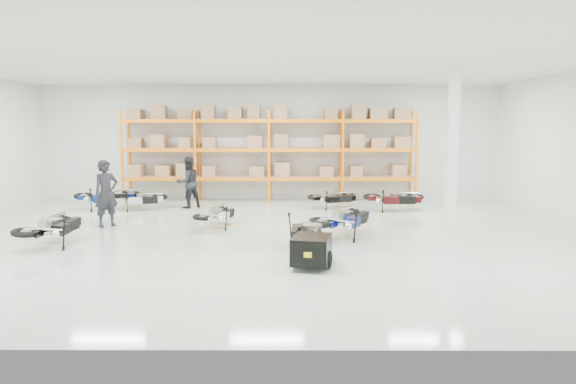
{
  "coord_description": "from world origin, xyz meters",
  "views": [
    {
      "loc": [
        0.8,
        -13.43,
        2.95
      ],
      "look_at": [
        0.74,
        0.71,
        1.1
      ],
      "focal_mm": 32.0,
      "sensor_mm": 36.0,
      "label": 1
    }
  ],
  "objects_px": {
    "moto_back_a": "(107,193)",
    "person_back": "(188,182)",
    "moto_back_d": "(395,195)",
    "moto_silver_left": "(218,211)",
    "person_left": "(106,193)",
    "moto_back_b": "(140,196)",
    "moto_back_c": "(334,195)",
    "trailer": "(312,250)",
    "moto_blue_centre": "(345,214)",
    "moto_black_far_left": "(53,222)",
    "moto_touring_right": "(309,226)"
  },
  "relations": [
    {
      "from": "person_back",
      "to": "moto_touring_right",
      "type": "bearing_deg",
      "value": 84.94
    },
    {
      "from": "moto_black_far_left",
      "to": "moto_back_a",
      "type": "relative_size",
      "value": 1.0
    },
    {
      "from": "trailer",
      "to": "moto_back_b",
      "type": "distance_m",
      "value": 9.27
    },
    {
      "from": "trailer",
      "to": "moto_black_far_left",
      "type": "bearing_deg",
      "value": 173.87
    },
    {
      "from": "trailer",
      "to": "person_back",
      "type": "xyz_separation_m",
      "value": [
        -4.09,
        7.81,
        0.53
      ]
    },
    {
      "from": "moto_touring_right",
      "to": "moto_blue_centre",
      "type": "bearing_deg",
      "value": 62.07
    },
    {
      "from": "moto_silver_left",
      "to": "person_back",
      "type": "bearing_deg",
      "value": -51.58
    },
    {
      "from": "moto_silver_left",
      "to": "moto_blue_centre",
      "type": "bearing_deg",
      "value": 175.54
    },
    {
      "from": "moto_silver_left",
      "to": "moto_back_a",
      "type": "bearing_deg",
      "value": -21.51
    },
    {
      "from": "moto_back_d",
      "to": "moto_back_a",
      "type": "bearing_deg",
      "value": 87.92
    },
    {
      "from": "moto_back_d",
      "to": "person_left",
      "type": "relative_size",
      "value": 0.93
    },
    {
      "from": "moto_blue_centre",
      "to": "moto_silver_left",
      "type": "distance_m",
      "value": 3.76
    },
    {
      "from": "trailer",
      "to": "person_left",
      "type": "distance_m",
      "value": 7.28
    },
    {
      "from": "moto_blue_centre",
      "to": "moto_back_c",
      "type": "xyz_separation_m",
      "value": [
        0.11,
        4.69,
        -0.13
      ]
    },
    {
      "from": "trailer",
      "to": "moto_back_b",
      "type": "height_order",
      "value": "moto_back_b"
    },
    {
      "from": "moto_back_d",
      "to": "person_left",
      "type": "xyz_separation_m",
      "value": [
        -8.97,
        -2.82,
        0.42
      ]
    },
    {
      "from": "moto_back_b",
      "to": "person_left",
      "type": "bearing_deg",
      "value": 160.54
    },
    {
      "from": "moto_back_a",
      "to": "person_back",
      "type": "xyz_separation_m",
      "value": [
        2.78,
        0.36,
        0.33
      ]
    },
    {
      "from": "moto_blue_centre",
      "to": "moto_back_a",
      "type": "height_order",
      "value": "moto_blue_centre"
    },
    {
      "from": "trailer",
      "to": "moto_back_c",
      "type": "height_order",
      "value": "moto_back_c"
    },
    {
      "from": "moto_silver_left",
      "to": "person_back",
      "type": "height_order",
      "value": "person_back"
    },
    {
      "from": "person_back",
      "to": "moto_back_a",
      "type": "bearing_deg",
      "value": -31.17
    },
    {
      "from": "person_back",
      "to": "trailer",
      "type": "bearing_deg",
      "value": 79.21
    },
    {
      "from": "moto_back_a",
      "to": "moto_back_b",
      "type": "xyz_separation_m",
      "value": [
        1.19,
        -0.12,
        -0.09
      ]
    },
    {
      "from": "moto_touring_right",
      "to": "person_left",
      "type": "distance_m",
      "value": 6.44
    },
    {
      "from": "moto_back_b",
      "to": "person_back",
      "type": "bearing_deg",
      "value": -90.42
    },
    {
      "from": "moto_back_d",
      "to": "moto_silver_left",
      "type": "bearing_deg",
      "value": 116.41
    },
    {
      "from": "moto_touring_right",
      "to": "trailer",
      "type": "bearing_deg",
      "value": -82.96
    },
    {
      "from": "moto_back_b",
      "to": "person_left",
      "type": "height_order",
      "value": "person_left"
    },
    {
      "from": "moto_black_far_left",
      "to": "moto_touring_right",
      "type": "xyz_separation_m",
      "value": [
        6.29,
        -0.42,
        -0.02
      ]
    },
    {
      "from": "moto_back_a",
      "to": "moto_back_b",
      "type": "relative_size",
      "value": 1.19
    },
    {
      "from": "moto_black_far_left",
      "to": "person_back",
      "type": "height_order",
      "value": "person_back"
    },
    {
      "from": "moto_touring_right",
      "to": "moto_silver_left",
      "type": "bearing_deg",
      "value": 140.6
    },
    {
      "from": "moto_black_far_left",
      "to": "moto_back_b",
      "type": "height_order",
      "value": "moto_black_far_left"
    },
    {
      "from": "moto_black_far_left",
      "to": "trailer",
      "type": "bearing_deg",
      "value": 164.65
    },
    {
      "from": "moto_touring_right",
      "to": "moto_back_c",
      "type": "bearing_deg",
      "value": 86.71
    },
    {
      "from": "moto_black_far_left",
      "to": "moto_back_d",
      "type": "distance_m",
      "value": 10.79
    },
    {
      "from": "trailer",
      "to": "moto_back_d",
      "type": "height_order",
      "value": "moto_back_d"
    },
    {
      "from": "moto_blue_centre",
      "to": "moto_back_d",
      "type": "height_order",
      "value": "moto_blue_centre"
    },
    {
      "from": "moto_blue_centre",
      "to": "moto_back_c",
      "type": "relative_size",
      "value": 1.27
    },
    {
      "from": "moto_silver_left",
      "to": "moto_touring_right",
      "type": "relative_size",
      "value": 0.86
    },
    {
      "from": "moto_black_far_left",
      "to": "person_back",
      "type": "xyz_separation_m",
      "value": [
        2.2,
        5.79,
        0.33
      ]
    },
    {
      "from": "moto_touring_right",
      "to": "trailer",
      "type": "xyz_separation_m",
      "value": [
        0.0,
        -1.6,
        -0.18
      ]
    },
    {
      "from": "trailer",
      "to": "person_back",
      "type": "height_order",
      "value": "person_back"
    },
    {
      "from": "moto_back_b",
      "to": "moto_back_c",
      "type": "bearing_deg",
      "value": -103.86
    },
    {
      "from": "moto_back_c",
      "to": "person_left",
      "type": "distance_m",
      "value": 7.7
    },
    {
      "from": "moto_back_c",
      "to": "moto_black_far_left",
      "type": "bearing_deg",
      "value": 111.37
    },
    {
      "from": "moto_back_d",
      "to": "person_left",
      "type": "bearing_deg",
      "value": 106.82
    },
    {
      "from": "moto_silver_left",
      "to": "moto_back_a",
      "type": "distance_m",
      "value": 5.37
    },
    {
      "from": "person_left",
      "to": "moto_silver_left",
      "type": "bearing_deg",
      "value": -47.11
    }
  ]
}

